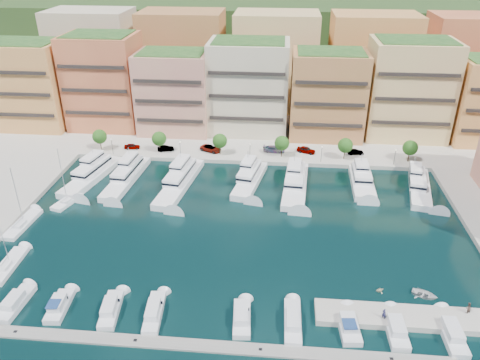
{
  "coord_description": "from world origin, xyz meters",
  "views": [
    {
      "loc": [
        7.45,
        -77.09,
        51.82
      ],
      "look_at": [
        -0.58,
        9.94,
        6.0
      ],
      "focal_mm": 35.0,
      "sensor_mm": 36.0,
      "label": 1
    }
  ],
  "objects": [
    {
      "name": "cruiser_3",
      "position": [
        -10.62,
        -24.6,
        0.55
      ],
      "size": [
        3.18,
        9.01,
        2.55
      ],
      "color": "silver",
      "rests_on": "ground"
    },
    {
      "name": "cruiser_1",
      "position": [
        -25.72,
        -24.59,
        0.57
      ],
      "size": [
        3.17,
        7.36,
        2.66
      ],
      "color": "silver",
      "rests_on": "ground"
    },
    {
      "name": "yacht_0",
      "position": [
        -37.04,
        19.33,
        1.21
      ],
      "size": [
        8.83,
        21.62,
        7.3
      ],
      "color": "white",
      "rests_on": "ground"
    },
    {
      "name": "apartment_1",
      "position": [
        -44.0,
        51.99,
        14.31
      ],
      "size": [
        20.0,
        16.5,
        26.8
      ],
      "color": "#CF7745",
      "rests_on": "north_quay"
    },
    {
      "name": "backblock_0",
      "position": [
        -55.0,
        74.0,
        16.0
      ],
      "size": [
        26.0,
        18.0,
        30.0
      ],
      "primitive_type": "cube",
      "color": "beige",
      "rests_on": "north_quay"
    },
    {
      "name": "lamppost_1",
      "position": [
        -18.0,
        31.2,
        3.83
      ],
      "size": [
        0.3,
        0.3,
        4.2
      ],
      "color": "black",
      "rests_on": "north_quay"
    },
    {
      "name": "car_2",
      "position": [
        -10.68,
        35.13,
        1.81
      ],
      "size": [
        6.39,
        4.81,
        1.61
      ],
      "primitive_type": "imported",
      "rotation": [
        0.0,
        0.0,
        1.15
      ],
      "color": "gray",
      "rests_on": "north_quay"
    },
    {
      "name": "north_quay",
      "position": [
        0.0,
        62.0,
        0.0
      ],
      "size": [
        220.0,
        64.0,
        2.0
      ],
      "primitive_type": "cube",
      "color": "#9E998E",
      "rests_on": "ground"
    },
    {
      "name": "tree_4",
      "position": [
        24.0,
        33.5,
        4.74
      ],
      "size": [
        3.8,
        3.8,
        5.65
      ],
      "color": "#473323",
      "rests_on": "north_quay"
    },
    {
      "name": "yacht_3",
      "position": [
        0.82,
        20.6,
        1.21
      ],
      "size": [
        7.6,
        18.83,
        7.3
      ],
      "color": "white",
      "rests_on": "ground"
    },
    {
      "name": "car_0",
      "position": [
        -31.96,
        34.88,
        1.71
      ],
      "size": [
        4.37,
        2.27,
        1.42
      ],
      "primitive_type": "imported",
      "rotation": [
        0.0,
        0.0,
        1.72
      ],
      "color": "gray",
      "rests_on": "north_quay"
    },
    {
      "name": "cruiser_5",
      "position": [
        2.89,
        -24.58,
        0.55
      ],
      "size": [
        3.13,
        7.84,
        2.55
      ],
      "color": "silver",
      "rests_on": "ground"
    },
    {
      "name": "backblock_4",
      "position": [
        65.0,
        74.0,
        16.0
      ],
      "size": [
        26.0,
        18.0,
        30.0
      ],
      "primitive_type": "cube",
      "color": "#CF7745",
      "rests_on": "north_quay"
    },
    {
      "name": "lamppost_3",
      "position": [
        18.0,
        31.2,
        3.83
      ],
      "size": [
        0.3,
        0.3,
        4.2
      ],
      "color": "black",
      "rests_on": "north_quay"
    },
    {
      "name": "hillside",
      "position": [
        0.0,
        110.0,
        0.0
      ],
      "size": [
        240.0,
        40.0,
        58.0
      ],
      "primitive_type": "cube",
      "color": "#223917",
      "rests_on": "ground"
    },
    {
      "name": "tree_1",
      "position": [
        -24.0,
        33.5,
        4.74
      ],
      "size": [
        3.8,
        3.8,
        5.65
      ],
      "color": "#473323",
      "rests_on": "north_quay"
    },
    {
      "name": "yacht_6",
      "position": [
        39.65,
        20.39,
        1.21
      ],
      "size": [
        7.7,
        19.26,
        7.3
      ],
      "color": "white",
      "rests_on": "ground"
    },
    {
      "name": "apartment_3",
      "position": [
        -2.0,
        51.99,
        13.81
      ],
      "size": [
        22.0,
        16.5,
        25.8
      ],
      "color": "beige",
      "rests_on": "north_quay"
    },
    {
      "name": "cruiser_6",
      "position": [
        10.53,
        -24.6,
        0.55
      ],
      "size": [
        2.6,
        9.2,
        2.55
      ],
      "color": "silver",
      "rests_on": "ground"
    },
    {
      "name": "ground",
      "position": [
        0.0,
        0.0,
        0.0
      ],
      "size": [
        400.0,
        400.0,
        0.0
      ],
      "primitive_type": "plane",
      "color": "black",
      "rests_on": "ground"
    },
    {
      "name": "car_5",
      "position": [
        27.26,
        36.59,
        1.68
      ],
      "size": [
        4.24,
        1.81,
        1.36
      ],
      "primitive_type": "imported",
      "rotation": [
        0.0,
        0.0,
        1.66
      ],
      "color": "gray",
      "rests_on": "north_quay"
    },
    {
      "name": "cruiser_7",
      "position": [
        18.72,
        -24.6,
        0.57
      ],
      "size": [
        3.43,
        7.61,
        2.66
      ],
      "color": "silver",
      "rests_on": "ground"
    },
    {
      "name": "apartment_5",
      "position": [
        42.0,
        51.99,
        14.31
      ],
      "size": [
        22.0,
        16.5,
        26.8
      ],
      "color": "#D1BC6E",
      "rests_on": "north_quay"
    },
    {
      "name": "apartment_4",
      "position": [
        20.0,
        49.99,
        12.81
      ],
      "size": [
        20.0,
        15.5,
        23.8
      ],
      "color": "#B66E44",
      "rests_on": "north_quay"
    },
    {
      "name": "cruiser_8",
      "position": [
        25.57,
        -24.59,
        0.55
      ],
      "size": [
        2.87,
        8.14,
        2.55
      ],
      "color": "silver",
      "rests_on": "ground"
    },
    {
      "name": "lamppost_4",
      "position": [
        36.0,
        31.2,
        3.83
      ],
      "size": [
        0.3,
        0.3,
        4.2
      ],
      "color": "black",
      "rests_on": "north_quay"
    },
    {
      "name": "sailboat_0",
      "position": [
        -39.15,
        -15.5,
        0.31
      ],
      "size": [
        3.19,
        10.41,
        13.2
      ],
      "color": "white",
      "rests_on": "ground"
    },
    {
      "name": "backblock_2",
      "position": [
        5.0,
        74.0,
        16.0
      ],
      "size": [
        26.0,
        18.0,
        30.0
      ],
      "primitive_type": "cube",
      "color": "#D1BC6E",
      "rests_on": "north_quay"
    },
    {
      "name": "yacht_2",
      "position": [
        -15.35,
        18.07,
        1.21
      ],
      "size": [
        7.8,
        24.27,
        7.3
      ],
      "color": "white",
      "rests_on": "ground"
    },
    {
      "name": "sailboat_1",
      "position": [
        -43.31,
        -2.57,
        0.3
      ],
      "size": [
        3.37,
        11.03,
        13.2
      ],
      "color": "white",
      "rests_on": "ground"
    },
    {
      "name": "apartment_2",
      "position": [
        -23.0,
        49.99,
        12.31
      ],
      "size": [
        20.0,
        15.5,
        22.8
      ],
      "color": "tan",
      "rests_on": "north_quay"
    },
    {
      "name": "south_pontoon",
      "position": [
        -3.0,
        -30.0,
        0.0
      ],
      "size": [
        72.0,
        2.2,
        0.35
      ],
      "primitive_type": "cube",
      "color": "gray",
      "rests_on": "ground"
    },
    {
      "name": "backblock_1",
      "position": [
        -25.0,
        74.0,
        16.0
      ],
      "size": [
        26.0,
        18.0,
        30.0
      ],
      "primitive_type": "cube",
      "color": "#B66E44",
      "rests_on": "north_quay"
    },
    {
      "name": "tree_3",
      "position": [
        8.0,
        33.5,
        4.74
      ],
      "size": [
        3.8,
        3.8,
        5.65
      ],
      "color": "#473323",
      "rests_on": "north_quay"
    },
    {
      "name": "tree_2",
      "position": [
        -8.0,
        33.5,
        4.74
      ],
      "size": [
        3.8,
        3.8,
        5.65
      ],
      "color": "#473323",
      "rests_on": "north_quay"
    },
    {
      "name": "person_1",
      "position": [
        36.88,
        -20.61,
        1.94
      ],
      "size": [
        1.13,
        1.03,
        1.88
      ],
      "primitive_type": "imported",
      "rotation": [
        0.0,
        0.0,
        3.58
      ],
      "color": "brown",
      "rests_on": "finger_pier"
    },
    {
      "name": "cruiser_9",
      "position": [
        33.45,
        -24.6,
        0.55
      ],
      "size": [
        2.9,
        9.21,
        2.55
      ],
      "color": "silver",
      "rests_on": "ground"
    },
    {
      "name": "tender_2",
      "position": [
        31.84,
        -16.35,
        0.42
      ],
      "size": [
        4.83,
        4.23,
        0.83
      ],
      "primitive_type": "imported",
      "rotation": [
        0.0,
        0.0,
        1.16
      ],
      "color": "silver",
      "rests_on": "ground"
    },
    {
      "name": "car_3",
      "position": [
        5.96,
        36.26,
        1.81
      ],
      "size": [
        5.72,
        2.66,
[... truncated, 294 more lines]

